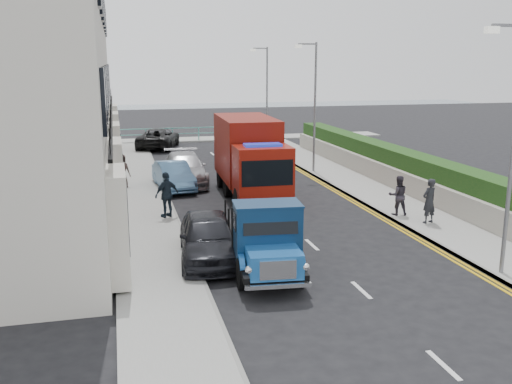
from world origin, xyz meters
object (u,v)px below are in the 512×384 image
object	(u,v)px
lamp_far	(265,91)
pedestrian_east_near	(429,201)
lamp_near	(511,137)
lamp_mid	(313,100)
parked_car_front	(208,237)
bedford_lorry	(266,244)
red_lorry	(250,156)

from	to	relation	value
lamp_far	pedestrian_east_near	world-z (taller)	lamp_far
lamp_near	lamp_far	world-z (taller)	same
lamp_mid	parked_car_front	xyz separation A→B (m)	(-7.78, -12.62, -3.26)
parked_car_front	bedford_lorry	bearing A→B (deg)	-47.75
lamp_mid	pedestrian_east_near	xyz separation A→B (m)	(0.78, -10.88, -3.04)
lamp_far	parked_car_front	distance (m)	24.15
pedestrian_east_near	lamp_far	bearing A→B (deg)	-106.19
lamp_near	parked_car_front	world-z (taller)	lamp_near
bedford_lorry	parked_car_front	xyz separation A→B (m)	(-1.36, 1.85, -0.27)
lamp_far	parked_car_front	xyz separation A→B (m)	(-7.78, -22.62, -3.26)
red_lorry	parked_car_front	distance (m)	8.62
bedford_lorry	red_lorry	bearing A→B (deg)	84.84
red_lorry	parked_car_front	bearing A→B (deg)	-109.80
red_lorry	pedestrian_east_near	bearing A→B (deg)	-46.97
lamp_near	pedestrian_east_near	size ratio (longest dim) A/B	4.16
lamp_near	pedestrian_east_near	xyz separation A→B (m)	(0.78, 5.12, -3.04)
lamp_mid	lamp_far	xyz separation A→B (m)	(0.00, 10.00, 0.00)
bedford_lorry	red_lorry	size ratio (longest dim) A/B	0.69
lamp_near	pedestrian_east_near	distance (m)	6.01
lamp_near	lamp_far	size ratio (longest dim) A/B	1.00
parked_car_front	lamp_mid	bearing A→B (deg)	64.23
red_lorry	parked_car_front	size ratio (longest dim) A/B	1.58
lamp_mid	bedford_lorry	world-z (taller)	lamp_mid
red_lorry	pedestrian_east_near	size ratio (longest dim) A/B	4.07
red_lorry	bedford_lorry	bearing A→B (deg)	-98.50
lamp_mid	red_lorry	world-z (taller)	lamp_mid
lamp_far	red_lorry	xyz separation A→B (m)	(-4.60, -14.69, -2.11)
pedestrian_east_near	parked_car_front	bearing A→B (deg)	-6.79
lamp_near	lamp_mid	bearing A→B (deg)	90.00
bedford_lorry	lamp_mid	bearing A→B (deg)	71.46
bedford_lorry	pedestrian_east_near	size ratio (longest dim) A/B	2.82
parked_car_front	pedestrian_east_near	world-z (taller)	pedestrian_east_near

